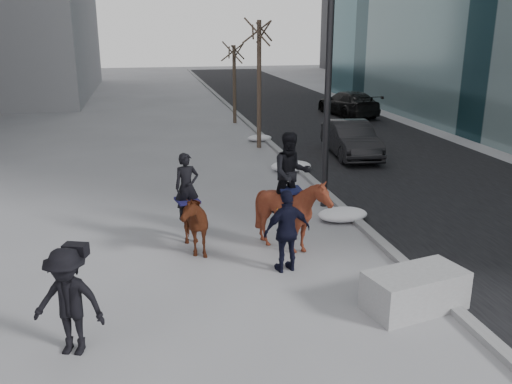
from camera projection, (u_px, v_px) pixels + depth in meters
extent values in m
plane|color=gray|center=(268.00, 280.00, 10.94)|extent=(120.00, 120.00, 0.00)
cube|color=black|center=(383.00, 154.00, 21.65)|extent=(8.00, 90.00, 0.01)
cube|color=gray|center=(286.00, 157.00, 20.86)|extent=(0.25, 90.00, 0.12)
cube|color=#98989B|center=(415.00, 290.00, 9.74)|extent=(1.96, 1.28, 0.72)
imported|color=black|center=(351.00, 139.00, 21.09)|extent=(1.81, 4.28, 1.37)
imported|color=black|center=(348.00, 103.00, 30.74)|extent=(2.52, 5.02, 1.40)
imported|color=#522610|center=(189.00, 220.00, 12.19)|extent=(1.12, 1.85, 1.46)
imported|color=black|center=(187.00, 187.00, 12.11)|extent=(0.62, 0.47, 1.53)
cube|color=#12103E|center=(187.00, 200.00, 12.21)|extent=(0.58, 0.64, 0.06)
imported|color=#521B10|center=(292.00, 214.00, 12.14)|extent=(1.46, 1.63, 1.77)
imported|color=black|center=(291.00, 173.00, 12.02)|extent=(0.91, 0.72, 1.84)
cube|color=black|center=(291.00, 190.00, 12.13)|extent=(0.49, 0.57, 0.06)
imported|color=black|center=(287.00, 231.00, 11.12)|extent=(1.09, 0.62, 1.75)
cylinder|color=#C06C0B|center=(278.00, 210.00, 11.55)|extent=(0.04, 0.18, 0.07)
imported|color=black|center=(68.00, 302.00, 8.27)|extent=(1.28, 0.98, 1.75)
cube|color=black|center=(76.00, 250.00, 8.31)|extent=(0.41, 0.32, 0.20)
cylinder|color=black|center=(330.00, 42.00, 14.12)|extent=(0.18, 0.18, 9.00)
ellipsoid|color=white|center=(291.00, 166.00, 19.07)|extent=(1.44, 0.91, 0.37)
ellipsoid|color=white|center=(260.00, 138.00, 24.08)|extent=(1.09, 0.69, 0.28)
ellipsoid|color=white|center=(343.00, 214.00, 14.23)|extent=(1.33, 0.85, 0.34)
ellipsoid|color=white|center=(418.00, 284.00, 10.39)|extent=(1.39, 0.88, 0.35)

